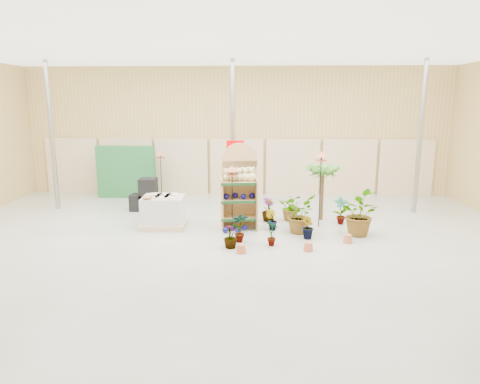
{
  "coord_description": "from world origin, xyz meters",
  "views": [
    {
      "loc": [
        0.74,
        -9.27,
        3.27
      ],
      "look_at": [
        0.3,
        1.5,
        1.0
      ],
      "focal_mm": 32.0,
      "sensor_mm": 36.0,
      "label": 1
    }
  ],
  "objects_px": {
    "pallet_stack": "(163,212)",
    "potted_plant_2": "(299,214)",
    "display_shelf": "(239,190)",
    "bird_table_front": "(232,171)"
  },
  "relations": [
    {
      "from": "display_shelf",
      "to": "potted_plant_2",
      "type": "distance_m",
      "value": 1.67
    },
    {
      "from": "display_shelf",
      "to": "potted_plant_2",
      "type": "bearing_deg",
      "value": -23.42
    },
    {
      "from": "display_shelf",
      "to": "pallet_stack",
      "type": "height_order",
      "value": "display_shelf"
    },
    {
      "from": "display_shelf",
      "to": "potted_plant_2",
      "type": "relative_size",
      "value": 2.34
    },
    {
      "from": "display_shelf",
      "to": "pallet_stack",
      "type": "distance_m",
      "value": 2.11
    },
    {
      "from": "pallet_stack",
      "to": "potted_plant_2",
      "type": "xyz_separation_m",
      "value": [
        3.54,
        -0.35,
        0.06
      ]
    },
    {
      "from": "pallet_stack",
      "to": "bird_table_front",
      "type": "bearing_deg",
      "value": -9.77
    },
    {
      "from": "display_shelf",
      "to": "bird_table_front",
      "type": "distance_m",
      "value": 0.66
    },
    {
      "from": "display_shelf",
      "to": "pallet_stack",
      "type": "relative_size",
      "value": 1.87
    },
    {
      "from": "display_shelf",
      "to": "bird_table_front",
      "type": "bearing_deg",
      "value": -126.32
    }
  ]
}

